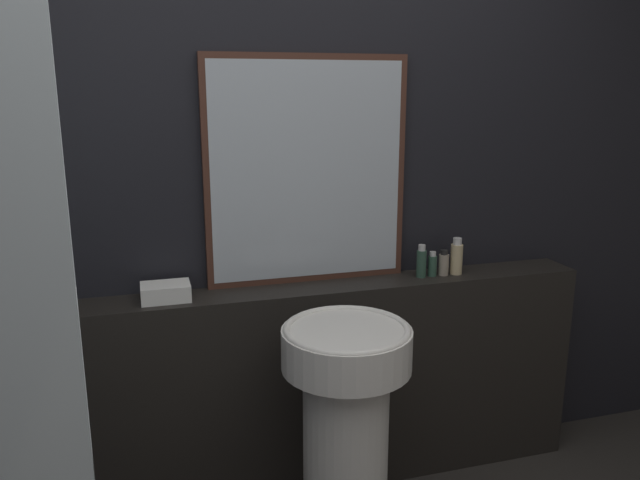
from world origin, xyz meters
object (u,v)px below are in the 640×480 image
object	(u,v)px
mirror	(307,172)
lotion_bottle	(444,263)
towel_stack	(166,292)
body_wash_bottle	(457,257)
shampoo_bottle	(421,262)
conditioner_bottle	(432,265)
pedestal_sink	(346,425)

from	to	relation	value
mirror	lotion_bottle	bearing A→B (deg)	-8.42
towel_stack	body_wash_bottle	distance (m)	1.21
towel_stack	body_wash_bottle	xyz separation A→B (m)	(1.21, 0.00, 0.04)
shampoo_bottle	lotion_bottle	bearing A→B (deg)	0.00
shampoo_bottle	body_wash_bottle	xyz separation A→B (m)	(0.16, -0.00, 0.01)
towel_stack	conditioner_bottle	distance (m)	1.10
shampoo_bottle	lotion_bottle	distance (m)	0.10
shampoo_bottle	body_wash_bottle	bearing A→B (deg)	-0.00
mirror	towel_stack	size ratio (longest dim) A/B	4.99
mirror	lotion_bottle	distance (m)	0.71
conditioner_bottle	lotion_bottle	xyz separation A→B (m)	(0.05, 0.00, 0.00)
pedestal_sink	shampoo_bottle	size ratio (longest dim) A/B	6.29
pedestal_sink	body_wash_bottle	world-z (taller)	body_wash_bottle
shampoo_bottle	body_wash_bottle	distance (m)	0.16
body_wash_bottle	mirror	bearing A→B (deg)	172.36
conditioner_bottle	mirror	bearing A→B (deg)	170.75
mirror	body_wash_bottle	bearing A→B (deg)	-7.64
mirror	towel_stack	world-z (taller)	mirror
body_wash_bottle	conditioner_bottle	bearing A→B (deg)	180.00
pedestal_sink	conditioner_bottle	bearing A→B (deg)	39.17
towel_stack	shampoo_bottle	bearing A→B (deg)	0.00
mirror	shampoo_bottle	distance (m)	0.62
lotion_bottle	towel_stack	bearing A→B (deg)	-180.00
lotion_bottle	body_wash_bottle	world-z (taller)	body_wash_bottle
pedestal_sink	body_wash_bottle	bearing A→B (deg)	33.89
towel_stack	lotion_bottle	distance (m)	1.15
pedestal_sink	conditioner_bottle	world-z (taller)	conditioner_bottle
body_wash_bottle	shampoo_bottle	bearing A→B (deg)	180.00
lotion_bottle	pedestal_sink	bearing A→B (deg)	-143.46
conditioner_bottle	body_wash_bottle	xyz separation A→B (m)	(0.11, 0.00, 0.02)
shampoo_bottle	body_wash_bottle	world-z (taller)	body_wash_bottle
mirror	body_wash_bottle	distance (m)	0.75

